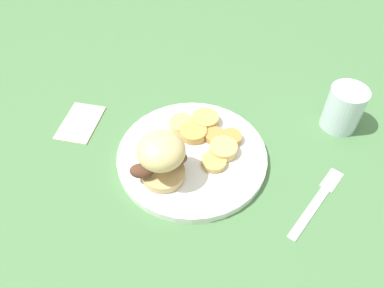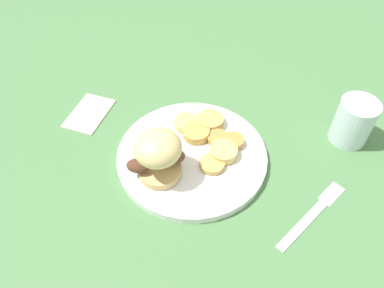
% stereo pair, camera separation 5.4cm
% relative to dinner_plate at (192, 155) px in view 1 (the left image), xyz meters
% --- Properties ---
extents(ground_plane, '(4.00, 4.00, 0.00)m').
position_rel_dinner_plate_xyz_m(ground_plane, '(0.00, 0.00, -0.01)').
color(ground_plane, '#4C7A47').
extents(dinner_plate, '(0.28, 0.28, 0.02)m').
position_rel_dinner_plate_xyz_m(dinner_plate, '(0.00, 0.00, 0.00)').
color(dinner_plate, white).
rests_on(dinner_plate, ground_plane).
extents(sandwich, '(0.10, 0.10, 0.10)m').
position_rel_dinner_plate_xyz_m(sandwich, '(-0.06, 0.04, 0.06)').
color(sandwich, tan).
rests_on(sandwich, dinner_plate).
extents(potato_round_0, '(0.05, 0.05, 0.01)m').
position_rel_dinner_plate_xyz_m(potato_round_0, '(0.06, 0.03, 0.01)').
color(potato_round_0, '#DBB766').
rests_on(potato_round_0, dinner_plate).
extents(potato_round_1, '(0.05, 0.05, 0.01)m').
position_rel_dinner_plate_xyz_m(potato_round_1, '(-0.02, -0.04, 0.01)').
color(potato_round_1, tan).
rests_on(potato_round_1, dinner_plate).
extents(potato_round_2, '(0.05, 0.05, 0.02)m').
position_rel_dinner_plate_xyz_m(potato_round_2, '(0.08, -0.01, 0.02)').
color(potato_round_2, tan).
rests_on(potato_round_2, dinner_plate).
extents(potato_round_3, '(0.04, 0.04, 0.01)m').
position_rel_dinner_plate_xyz_m(potato_round_3, '(0.05, -0.07, 0.01)').
color(potato_round_3, '#BC8942').
rests_on(potato_round_3, dinner_plate).
extents(potato_round_4, '(0.05, 0.05, 0.02)m').
position_rel_dinner_plate_xyz_m(potato_round_4, '(0.05, 0.01, 0.02)').
color(potato_round_4, tan).
rests_on(potato_round_4, dinner_plate).
extents(potato_round_5, '(0.05, 0.05, 0.02)m').
position_rel_dinner_plate_xyz_m(potato_round_5, '(0.01, -0.06, 0.02)').
color(potato_round_5, '#DBB766').
rests_on(potato_round_5, dinner_plate).
extents(potato_round_6, '(0.04, 0.04, 0.01)m').
position_rel_dinner_plate_xyz_m(potato_round_6, '(0.05, -0.04, 0.01)').
color(potato_round_6, '#BC8942').
rests_on(potato_round_6, dinner_plate).
extents(fork, '(0.16, 0.10, 0.00)m').
position_rel_dinner_plate_xyz_m(fork, '(-0.05, -0.23, -0.01)').
color(fork, silver).
rests_on(fork, ground_plane).
extents(drinking_glass, '(0.07, 0.07, 0.09)m').
position_rel_dinner_plate_xyz_m(drinking_glass, '(0.15, -0.27, 0.04)').
color(drinking_glass, silver).
rests_on(drinking_glass, ground_plane).
extents(napkin, '(0.11, 0.07, 0.01)m').
position_rel_dinner_plate_xyz_m(napkin, '(0.05, 0.24, -0.01)').
color(napkin, beige).
rests_on(napkin, ground_plane).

